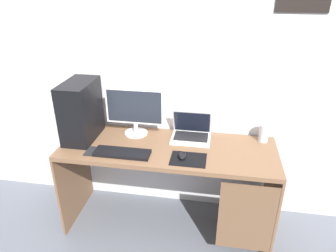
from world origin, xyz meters
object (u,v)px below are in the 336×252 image
Objects in this scene: laptop at (191,132)px; keyboard at (122,153)px; cell_phone at (91,151)px; mouse_left at (182,156)px; pc_tower at (81,111)px; speaker at (264,133)px; monitor at (135,111)px.

keyboard is (-0.48, -0.35, -0.03)m from laptop.
cell_phone is (-0.25, -0.01, -0.01)m from keyboard.
mouse_left is 0.70m from cell_phone.
pc_tower is 1.47m from speaker.
keyboard is (-1.06, -0.39, -0.06)m from speaker.
cell_phone is (0.15, -0.22, -0.23)m from pc_tower.
laptop reaches higher than keyboard.
laptop is (0.47, 0.02, -0.17)m from monitor.
laptop is 2.43× the size of cell_phone.
keyboard is (0.39, -0.21, -0.22)m from pc_tower.
pc_tower is 0.99× the size of monitor.
pc_tower is 0.89m from mouse_left.
mouse_left is at bearing 2.54° from keyboard.
mouse_left is at bearing -95.25° from laptop.
monitor reaches higher than laptop.
keyboard reaches higher than cell_phone.
monitor is at bearing 52.53° from cell_phone.
pc_tower reaches higher than keyboard.
pc_tower is 1.50× the size of laptop.
monitor is 3.68× the size of cell_phone.
laptop is 0.81m from cell_phone.
mouse_left reaches higher than keyboard.
speaker is at bearing 16.75° from cell_phone.
mouse_left is at bearing -148.86° from speaker.
speaker reaches higher than mouse_left.
laptop is (0.87, 0.14, -0.19)m from pc_tower.
keyboard is 3.23× the size of cell_phone.
pc_tower is at bearing -173.14° from speaker.
monitor is 1.05m from speaker.
cell_phone is at bearing -178.80° from keyboard.
monitor reaches higher than keyboard.
monitor is 0.57m from mouse_left.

